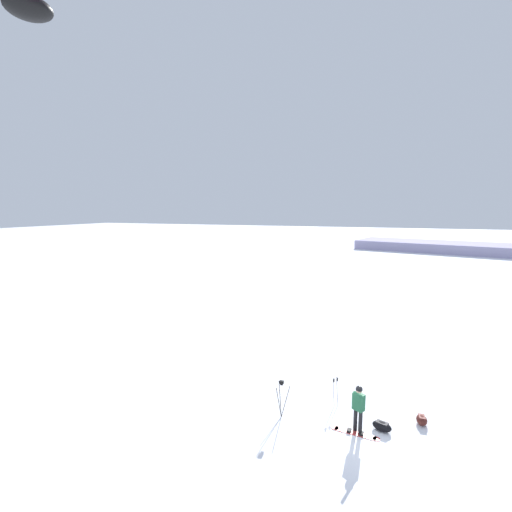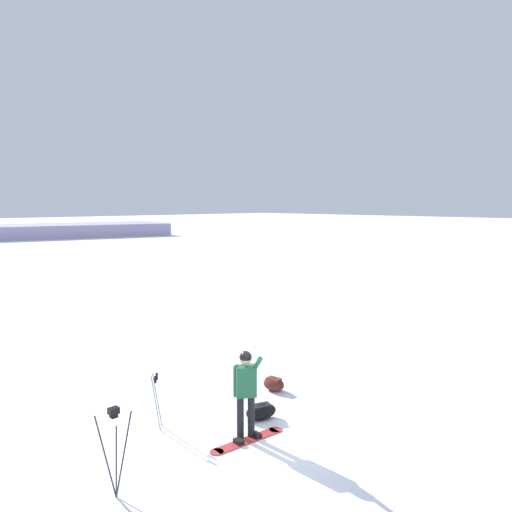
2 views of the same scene
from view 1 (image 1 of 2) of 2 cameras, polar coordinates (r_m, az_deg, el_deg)
ground_plane at (r=14.61m, az=14.71°, el=-26.47°), size 300.00×300.00×0.00m
snowboarder at (r=14.59m, az=15.83°, el=-21.50°), size 0.79×0.48×1.81m
snowboard at (r=15.04m, az=15.35°, el=-25.30°), size 0.41×1.73×0.10m
gear_bag_large at (r=16.27m, az=24.66°, el=-22.39°), size 0.61×0.44×0.33m
camera_tripod at (r=15.01m, az=4.05°, el=-20.53°), size 0.60×0.54×1.50m
gear_bag_small at (r=15.38m, az=19.23°, el=-23.98°), size 0.59×0.78×0.34m
ski_poles at (r=16.24m, az=12.42°, el=-19.55°), size 0.31×0.26×1.15m
distant_ridge at (r=76.80m, az=31.37°, el=1.00°), size 20.36×42.82×1.72m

